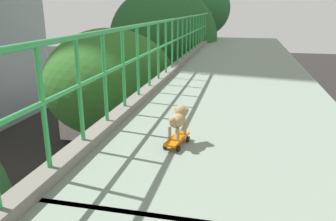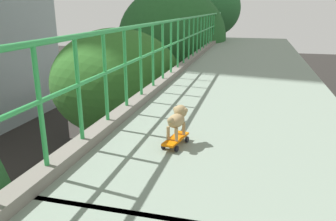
{
  "view_description": "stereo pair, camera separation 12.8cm",
  "coord_description": "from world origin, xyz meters",
  "px_view_note": "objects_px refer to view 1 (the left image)",
  "views": [
    {
      "loc": [
        1.34,
        -2.34,
        7.82
      ],
      "look_at": [
        0.5,
        1.36,
        6.63
      ],
      "focal_mm": 35.6,
      "sensor_mm": 36.0,
      "label": 1
    },
    {
      "loc": [
        1.46,
        -2.31,
        7.82
      ],
      "look_at": [
        0.5,
        1.36,
        6.63
      ],
      "focal_mm": 35.6,
      "sensor_mm": 36.0,
      "label": 2
    }
  ],
  "objects_px": {
    "car_white_fifth": "(92,204)",
    "toy_skateboard": "(177,140)",
    "small_dog": "(179,118)",
    "city_bus": "(112,93)"
  },
  "relations": [
    {
      "from": "car_white_fifth",
      "to": "toy_skateboard",
      "type": "bearing_deg",
      "value": -55.87
    },
    {
      "from": "car_white_fifth",
      "to": "toy_skateboard",
      "type": "distance_m",
      "value": 10.05
    },
    {
      "from": "car_white_fifth",
      "to": "small_dog",
      "type": "xyz_separation_m",
      "value": [
        4.62,
        -6.74,
        6.02
      ]
    },
    {
      "from": "city_bus",
      "to": "small_dog",
      "type": "distance_m",
      "value": 20.94
    },
    {
      "from": "toy_skateboard",
      "to": "small_dog",
      "type": "bearing_deg",
      "value": 83.26
    },
    {
      "from": "city_bus",
      "to": "small_dog",
      "type": "height_order",
      "value": "small_dog"
    },
    {
      "from": "toy_skateboard",
      "to": "car_white_fifth",
      "type": "bearing_deg",
      "value": 124.13
    },
    {
      "from": "toy_skateboard",
      "to": "small_dog",
      "type": "relative_size",
      "value": 1.19
    },
    {
      "from": "car_white_fifth",
      "to": "city_bus",
      "type": "distance_m",
      "value": 12.46
    },
    {
      "from": "car_white_fifth",
      "to": "city_bus",
      "type": "xyz_separation_m",
      "value": [
        -3.86,
        11.78,
        1.19
      ]
    }
  ]
}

